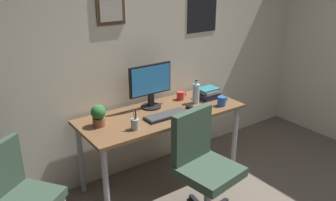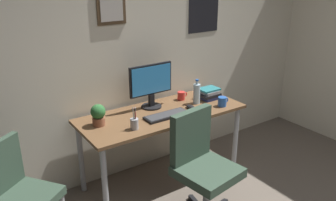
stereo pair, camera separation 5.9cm
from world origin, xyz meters
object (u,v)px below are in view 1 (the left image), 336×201
(pen_cup, at_px, (135,124))
(office_chair, at_px, (202,161))
(potted_plant, at_px, (98,115))
(coffee_mug_far, at_px, (222,101))
(water_bottle, at_px, (196,93))
(coffee_mug_near, at_px, (181,96))
(side_chair, at_px, (18,192))
(book_stack_left, at_px, (208,93))
(computer_mouse, at_px, (190,107))
(monitor, at_px, (151,84))
(keyboard, at_px, (167,115))

(pen_cup, bearing_deg, office_chair, -51.15)
(office_chair, height_order, pen_cup, office_chair)
(potted_plant, bearing_deg, coffee_mug_far, -12.75)
(water_bottle, relative_size, potted_plant, 1.29)
(potted_plant, bearing_deg, coffee_mug_near, 6.09)
(side_chair, xyz_separation_m, water_bottle, (1.81, 0.16, 0.35))
(side_chair, relative_size, coffee_mug_far, 7.13)
(pen_cup, xyz_separation_m, book_stack_left, (1.01, 0.21, 0.00))
(computer_mouse, bearing_deg, side_chair, -177.40)
(office_chair, relative_size, side_chair, 1.09)
(computer_mouse, height_order, coffee_mug_far, coffee_mug_far)
(monitor, distance_m, coffee_mug_near, 0.42)
(coffee_mug_near, distance_m, pen_cup, 0.83)
(water_bottle, height_order, coffee_mug_near, water_bottle)
(office_chair, xyz_separation_m, book_stack_left, (0.64, 0.66, 0.27))
(office_chair, xyz_separation_m, pen_cup, (-0.37, 0.46, 0.27))
(office_chair, distance_m, computer_mouse, 0.67)
(side_chair, bearing_deg, office_chair, -19.23)
(keyboard, height_order, potted_plant, potted_plant)
(side_chair, relative_size, computer_mouse, 7.95)
(keyboard, xyz_separation_m, coffee_mug_near, (0.38, 0.28, 0.03))
(water_bottle, xyz_separation_m, potted_plant, (-1.04, 0.07, -0.00))
(water_bottle, xyz_separation_m, coffee_mug_near, (-0.07, 0.17, -0.06))
(office_chair, height_order, book_stack_left, office_chair)
(side_chair, height_order, water_bottle, water_bottle)
(monitor, bearing_deg, potted_plant, -170.27)
(office_chair, xyz_separation_m, potted_plant, (-0.59, 0.70, 0.32))
(computer_mouse, relative_size, pen_cup, 0.55)
(potted_plant, height_order, pen_cup, pen_cup)
(office_chair, bearing_deg, keyboard, 89.01)
(side_chair, distance_m, potted_plant, 0.87)
(monitor, xyz_separation_m, coffee_mug_far, (0.60, -0.38, -0.19))
(office_chair, bearing_deg, side_chair, 160.77)
(coffee_mug_far, height_order, book_stack_left, book_stack_left)
(keyboard, bearing_deg, pen_cup, -170.17)
(coffee_mug_far, distance_m, book_stack_left, 0.24)
(coffee_mug_far, bearing_deg, potted_plant, 167.25)
(potted_plant, relative_size, book_stack_left, 0.83)
(pen_cup, distance_m, book_stack_left, 1.03)
(keyboard, distance_m, potted_plant, 0.63)
(potted_plant, bearing_deg, monitor, 9.73)
(computer_mouse, xyz_separation_m, book_stack_left, (0.34, 0.11, 0.04))
(coffee_mug_near, xyz_separation_m, pen_cup, (-0.75, -0.35, 0.01))
(computer_mouse, xyz_separation_m, potted_plant, (-0.90, 0.15, 0.09))
(side_chair, bearing_deg, coffee_mug_near, 10.70)
(keyboard, height_order, book_stack_left, book_stack_left)
(coffee_mug_far, height_order, potted_plant, potted_plant)
(office_chair, height_order, water_bottle, water_bottle)
(water_bottle, bearing_deg, coffee_mug_near, 111.31)
(side_chair, height_order, monitor, monitor)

